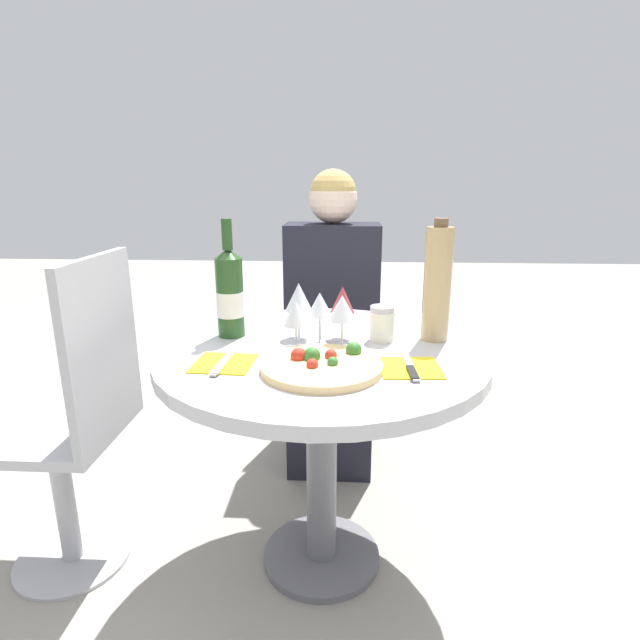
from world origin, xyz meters
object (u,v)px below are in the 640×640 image
chair_behind_diner (333,338)px  pizza_large (322,365)px  chair_empty_side (75,426)px  dining_table (322,389)px  wine_bottle (230,293)px  seated_diner (332,333)px  tall_carafe (437,284)px

chair_behind_diner → pizza_large: size_ratio=3.19×
chair_empty_side → dining_table: bearing=-86.4°
chair_behind_diner → chair_empty_side: same height
wine_bottle → pizza_large: bearing=-43.1°
dining_table → wine_bottle: 0.39m
pizza_large → seated_diner: bearing=90.1°
dining_table → seated_diner: (0.01, 0.68, -0.04)m
dining_table → chair_empty_side: 0.73m
wine_bottle → tall_carafe: size_ratio=0.99×
dining_table → pizza_large: pizza_large is taller
chair_behind_diner → wine_bottle: bearing=68.3°
dining_table → chair_empty_side: bearing=-176.4°
tall_carafe → pizza_large: bearing=-140.2°
seated_diner → chair_empty_side: (-0.73, -0.73, -0.07)m
chair_behind_diner → tall_carafe: tall_carafe is taller
seated_diner → chair_empty_side: size_ratio=1.25×
dining_table → tall_carafe: bearing=18.2°
wine_bottle → tall_carafe: (0.61, -0.00, 0.04)m
pizza_large → dining_table: bearing=93.0°
chair_empty_side → tall_carafe: 1.13m
chair_behind_diner → chair_empty_side: (-0.73, -0.88, 0.00)m
pizza_large → wine_bottle: (-0.29, 0.27, 0.12)m
dining_table → seated_diner: 0.68m
wine_bottle → tall_carafe: bearing=-0.3°
dining_table → chair_behind_diner: bearing=89.6°
chair_behind_diner → wine_bottle: (-0.29, -0.72, 0.37)m
chair_empty_side → wine_bottle: (0.44, 0.16, 0.37)m
dining_table → tall_carafe: size_ratio=2.59×
chair_behind_diner → seated_diner: size_ratio=0.80×
chair_behind_diner → chair_empty_side: bearing=50.4°
chair_behind_diner → tall_carafe: (0.32, -0.72, 0.40)m
wine_bottle → dining_table: bearing=-21.7°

